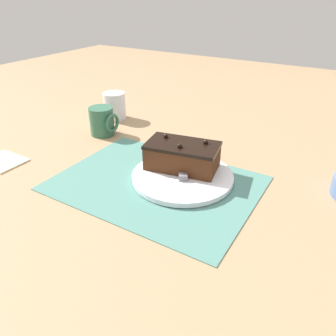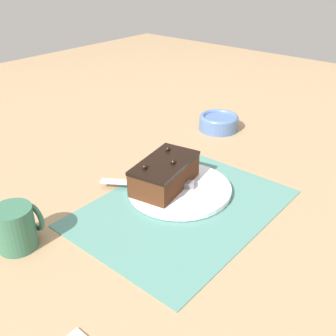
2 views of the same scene
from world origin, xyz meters
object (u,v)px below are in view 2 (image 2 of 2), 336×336
object	(u,v)px
cake_plate	(179,188)
coffee_mug	(16,227)
small_bowl	(219,122)
serving_knife	(163,183)
chocolate_cake	(165,173)

from	to	relation	value
cake_plate	coffee_mug	xyz separation A→B (m)	(-0.34, 0.11, 0.03)
coffee_mug	small_bowl	bearing A→B (deg)	1.95
serving_knife	cake_plate	bearing A→B (deg)	-88.87
cake_plate	chocolate_cake	bearing A→B (deg)	121.44
cake_plate	small_bowl	size ratio (longest dim) A/B	1.98
small_bowl	chocolate_cake	bearing A→B (deg)	-164.30
small_bowl	coffee_mug	world-z (taller)	coffee_mug
serving_knife	coffee_mug	xyz separation A→B (m)	(-0.32, 0.08, 0.02)
chocolate_cake	small_bowl	size ratio (longest dim) A/B	1.53
serving_knife	small_bowl	size ratio (longest dim) A/B	1.62
serving_knife	small_bowl	xyz separation A→B (m)	(0.39, 0.11, 0.00)
chocolate_cake	coffee_mug	distance (m)	0.34
chocolate_cake	serving_knife	size ratio (longest dim) A/B	0.95
cake_plate	coffee_mug	bearing A→B (deg)	161.74
chocolate_cake	small_bowl	distance (m)	0.40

